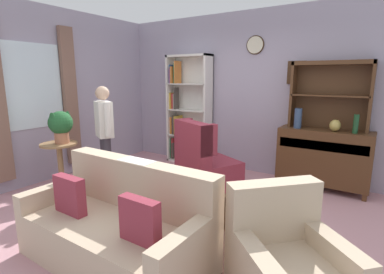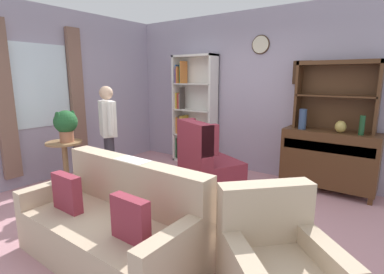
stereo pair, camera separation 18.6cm
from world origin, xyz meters
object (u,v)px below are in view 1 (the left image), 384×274
Objects in this scene: plant_stand at (60,162)px; potted_plant_small at (72,187)px; vase_tall at (298,118)px; armchair_floral at (287,269)px; sideboard_hutch at (331,86)px; vase_round at (335,125)px; couch_floral at (118,229)px; sideboard at (323,156)px; person_reading at (105,131)px; bottle_wine at (356,124)px; potted_plant_large at (60,125)px; coffee_table at (187,200)px; book_stack at (173,191)px; bookshelf at (186,110)px; wingback_chair at (204,163)px.

plant_stand is 2.19× the size of potted_plant_small.
vase_tall is 2.77m from armchair_floral.
plant_stand is (-3.23, -2.35, -1.11)m from sideboard_hutch.
vase_round is 0.09× the size of couch_floral.
person_reading is at bearing -146.48° from sideboard.
vase_round is at bearing 64.63° from couch_floral.
bottle_wine is 0.57× the size of potted_plant_large.
coffee_table is at bearing -124.51° from bottle_wine.
book_stack is at bearing -125.99° from bottle_wine.
potted_plant_large is (0.04, 0.03, 0.56)m from plant_stand.
potted_plant_large is 2.52× the size of book_stack.
plant_stand is at bearing -138.98° from person_reading.
couch_floral is 9.73× the size of book_stack.
sideboard is at bearing 11.63° from vase_tall.
person_reading is (-2.95, 0.85, 0.62)m from armchair_floral.
vase_tall is at bearing 43.77° from potted_plant_small.
bookshelf is 7.88× the size of bottle_wine.
couch_floral is at bearing -37.87° from person_reading.
book_stack reaches higher than potted_plant_small.
potted_plant_large is at bearing 172.51° from armchair_floral.
couch_floral is at bearing -20.04° from plant_stand.
sideboard is at bearing -1.99° from bookshelf.
couch_floral is at bearing -21.17° from potted_plant_large.
couch_floral is at bearing -20.90° from potted_plant_small.
vase_tall is 3.11m from couch_floral.
book_stack is (1.62, 0.15, 0.26)m from potted_plant_small.
bookshelf is at bearing 176.54° from bottle_wine.
wingback_chair is (-0.29, 2.02, 0.07)m from couch_floral.
sideboard_hutch is at bearing 41.73° from potted_plant_small.
book_stack is at bearing -150.78° from coffee_table.
coffee_table is (-0.64, -2.08, -0.72)m from vase_tall.
book_stack is at bearing 162.75° from armchair_floral.
plant_stand is at bearing -142.62° from wingback_chair.
potted_plant_large is (-1.95, 0.75, 0.70)m from couch_floral.
sideboard_hutch is at bearing 94.50° from armchair_floral.
vase_round is 0.21× the size of coffee_table.
bookshelf is 1.94× the size of armchair_floral.
couch_floral is (-1.25, -2.97, -0.20)m from sideboard.
plant_stand is (-3.62, -2.16, -0.60)m from bottle_wine.
plant_stand is at bearing -143.94° from sideboard_hutch.
vase_round is (2.69, -0.16, -0.04)m from bookshelf.
potted_plant_large is 2.10m from book_stack.
vase_tall is 0.78m from bottle_wine.
plant_stand reaches higher than potted_plant_small.
sideboard_hutch is at bearing 90.00° from sideboard.
vase_round is 0.23× the size of plant_stand.
sideboard is at bearing 34.77° from plant_stand.
sideboard_hutch is 3.41m from person_reading.
sideboard_hutch is at bearing 36.05° from potted_plant_large.
vase_tall reaches higher than armchair_floral.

